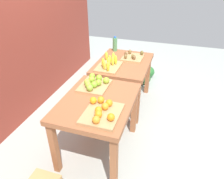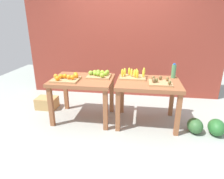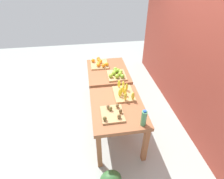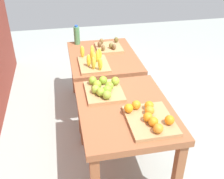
{
  "view_description": "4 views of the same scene",
  "coord_description": "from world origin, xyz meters",
  "px_view_note": "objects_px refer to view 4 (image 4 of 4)",
  "views": [
    {
      "loc": [
        -2.39,
        -0.76,
        2.08
      ],
      "look_at": [
        0.03,
        0.02,
        0.55
      ],
      "focal_mm": 33.84,
      "sensor_mm": 36.0,
      "label": 1
    },
    {
      "loc": [
        0.42,
        -3.13,
        1.73
      ],
      "look_at": [
        -0.05,
        0.01,
        0.58
      ],
      "focal_mm": 31.55,
      "sensor_mm": 36.0,
      "label": 2
    },
    {
      "loc": [
        2.56,
        -0.39,
        2.53
      ],
      "look_at": [
        -0.08,
        0.02,
        0.6
      ],
      "focal_mm": 28.4,
      "sensor_mm": 36.0,
      "label": 3
    },
    {
      "loc": [
        -2.42,
        0.49,
        2.09
      ],
      "look_at": [
        0.09,
        -0.02,
        0.54
      ],
      "focal_mm": 43.37,
      "sensor_mm": 36.0,
      "label": 4
    }
  ],
  "objects_px": {
    "display_table_left": "(125,117)",
    "display_table_right": "(103,63)",
    "apple_bin": "(103,89)",
    "water_bottle": "(77,35)",
    "watermelon_pile": "(108,67)",
    "orange_bin": "(149,118)",
    "kiwi_bin": "(108,47)",
    "banana_crate": "(94,62)"
  },
  "relations": [
    {
      "from": "orange_bin",
      "to": "watermelon_pile",
      "type": "xyz_separation_m",
      "value": [
        2.3,
        -0.09,
        -0.67
      ]
    },
    {
      "from": "display_table_left",
      "to": "display_table_right",
      "type": "relative_size",
      "value": 1.0
    },
    {
      "from": "watermelon_pile",
      "to": "display_table_right",
      "type": "bearing_deg",
      "value": 166.36
    },
    {
      "from": "watermelon_pile",
      "to": "banana_crate",
      "type": "bearing_deg",
      "value": 162.48
    },
    {
      "from": "apple_bin",
      "to": "orange_bin",
      "type": "bearing_deg",
      "value": -150.66
    },
    {
      "from": "water_bottle",
      "to": "kiwi_bin",
      "type": "bearing_deg",
      "value": -123.74
    },
    {
      "from": "orange_bin",
      "to": "banana_crate",
      "type": "distance_m",
      "value": 1.13
    },
    {
      "from": "apple_bin",
      "to": "kiwi_bin",
      "type": "relative_size",
      "value": 1.11
    },
    {
      "from": "apple_bin",
      "to": "watermelon_pile",
      "type": "relative_size",
      "value": 0.68
    },
    {
      "from": "orange_bin",
      "to": "display_table_right",
      "type": "bearing_deg",
      "value": 5.91
    },
    {
      "from": "orange_bin",
      "to": "water_bottle",
      "type": "bearing_deg",
      "value": 12.96
    },
    {
      "from": "watermelon_pile",
      "to": "orange_bin",
      "type": "bearing_deg",
      "value": 177.8
    },
    {
      "from": "display_table_left",
      "to": "display_table_right",
      "type": "distance_m",
      "value": 1.12
    },
    {
      "from": "orange_bin",
      "to": "water_bottle",
      "type": "distance_m",
      "value": 1.83
    },
    {
      "from": "kiwi_bin",
      "to": "water_bottle",
      "type": "xyz_separation_m",
      "value": [
        0.25,
        0.37,
        0.09
      ]
    },
    {
      "from": "display_table_right",
      "to": "kiwi_bin",
      "type": "distance_m",
      "value": 0.25
    },
    {
      "from": "water_bottle",
      "to": "apple_bin",
      "type": "bearing_deg",
      "value": -174.28
    },
    {
      "from": "watermelon_pile",
      "to": "apple_bin",
      "type": "bearing_deg",
      "value": 168.34
    },
    {
      "from": "banana_crate",
      "to": "water_bottle",
      "type": "relative_size",
      "value": 1.73
    },
    {
      "from": "apple_bin",
      "to": "kiwi_bin",
      "type": "bearing_deg",
      "value": -13.32
    },
    {
      "from": "banana_crate",
      "to": "water_bottle",
      "type": "bearing_deg",
      "value": 9.91
    },
    {
      "from": "apple_bin",
      "to": "water_bottle",
      "type": "height_order",
      "value": "water_bottle"
    },
    {
      "from": "display_table_right",
      "to": "kiwi_bin",
      "type": "bearing_deg",
      "value": -29.76
    },
    {
      "from": "display_table_left",
      "to": "water_bottle",
      "type": "xyz_separation_m",
      "value": [
        1.55,
        0.27,
        0.23
      ]
    },
    {
      "from": "display_table_right",
      "to": "water_bottle",
      "type": "distance_m",
      "value": 0.56
    },
    {
      "from": "orange_bin",
      "to": "watermelon_pile",
      "type": "distance_m",
      "value": 2.39
    },
    {
      "from": "kiwi_bin",
      "to": "water_bottle",
      "type": "bearing_deg",
      "value": 56.26
    },
    {
      "from": "display_table_left",
      "to": "kiwi_bin",
      "type": "height_order",
      "value": "kiwi_bin"
    },
    {
      "from": "water_bottle",
      "to": "watermelon_pile",
      "type": "height_order",
      "value": "water_bottle"
    },
    {
      "from": "water_bottle",
      "to": "watermelon_pile",
      "type": "distance_m",
      "value": 1.04
    },
    {
      "from": "orange_bin",
      "to": "water_bottle",
      "type": "height_order",
      "value": "water_bottle"
    },
    {
      "from": "banana_crate",
      "to": "kiwi_bin",
      "type": "xyz_separation_m",
      "value": [
        0.44,
        -0.25,
        -0.02
      ]
    },
    {
      "from": "apple_bin",
      "to": "banana_crate",
      "type": "height_order",
      "value": "banana_crate"
    },
    {
      "from": "apple_bin",
      "to": "kiwi_bin",
      "type": "distance_m",
      "value": 1.06
    },
    {
      "from": "banana_crate",
      "to": "display_table_left",
      "type": "bearing_deg",
      "value": -170.1
    },
    {
      "from": "apple_bin",
      "to": "water_bottle",
      "type": "bearing_deg",
      "value": 5.72
    },
    {
      "from": "display_table_left",
      "to": "banana_crate",
      "type": "bearing_deg",
      "value": 9.9
    },
    {
      "from": "display_table_right",
      "to": "watermelon_pile",
      "type": "bearing_deg",
      "value": -13.64
    },
    {
      "from": "display_table_left",
      "to": "apple_bin",
      "type": "xyz_separation_m",
      "value": [
        0.27,
        0.14,
        0.16
      ]
    },
    {
      "from": "water_bottle",
      "to": "display_table_right",
      "type": "bearing_deg",
      "value": -147.74
    },
    {
      "from": "orange_bin",
      "to": "kiwi_bin",
      "type": "xyz_separation_m",
      "value": [
        1.53,
        0.04,
        -0.01
      ]
    },
    {
      "from": "apple_bin",
      "to": "water_bottle",
      "type": "xyz_separation_m",
      "value": [
        1.28,
        0.13,
        0.08
      ]
    }
  ]
}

